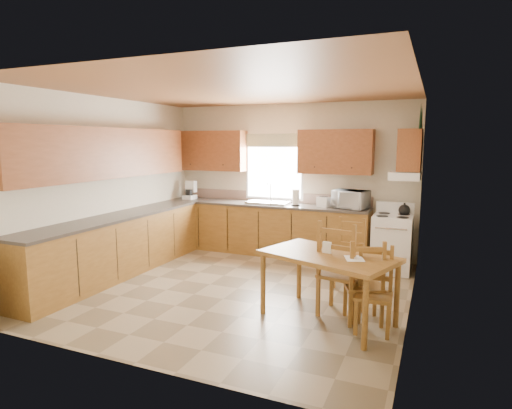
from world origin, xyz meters
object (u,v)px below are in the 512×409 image
at_px(chair_near_left, 364,281).
at_px(chair_far_left, 349,253).
at_px(microwave, 351,199).
at_px(dining_table, 327,287).
at_px(chair_near_right, 342,268).
at_px(chair_far_right, 374,290).
at_px(stove, 392,244).

height_order(chair_near_left, chair_far_left, chair_near_left).
relative_size(microwave, dining_table, 0.35).
height_order(dining_table, chair_far_left, chair_far_left).
distance_m(chair_near_right, chair_far_right, 0.53).
distance_m(microwave, dining_table, 2.62).
bearing_deg(chair_near_right, stove, -89.74).
relative_size(dining_table, chair_far_right, 1.58).
distance_m(microwave, chair_far_right, 2.79).
height_order(microwave, chair_near_right, microwave).
xyz_separation_m(microwave, dining_table, (0.23, -2.52, -0.68)).
bearing_deg(dining_table, chair_near_right, 82.67).
xyz_separation_m(microwave, chair_far_left, (0.23, -1.24, -0.60)).
xyz_separation_m(dining_table, chair_near_left, (0.38, 0.12, 0.09)).
distance_m(dining_table, chair_near_left, 0.41).
height_order(stove, chair_far_right, chair_far_right).
height_order(stove, dining_table, stove).
xyz_separation_m(chair_near_right, chair_far_left, (-0.11, 1.05, -0.09)).
relative_size(stove, chair_near_right, 0.77).
distance_m(stove, dining_table, 2.31).
xyz_separation_m(microwave, chair_near_left, (0.61, -2.40, -0.59)).
bearing_deg(chair_near_left, chair_far_left, -92.54).
xyz_separation_m(chair_near_right, chair_far_right, (0.41, -0.32, -0.10)).
bearing_deg(chair_far_right, chair_near_right, 138.86).
distance_m(chair_near_left, chair_far_right, 0.26).
distance_m(dining_table, chair_far_left, 1.28).
distance_m(dining_table, chair_near_right, 0.31).
bearing_deg(microwave, chair_far_right, -58.24).
distance_m(dining_table, chair_far_right, 0.54).
relative_size(stove, microwave, 1.71).
distance_m(microwave, chair_near_left, 2.54).
xyz_separation_m(stove, chair_near_left, (-0.10, -2.14, 0.04)).
height_order(chair_near_left, chair_far_right, chair_near_left).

